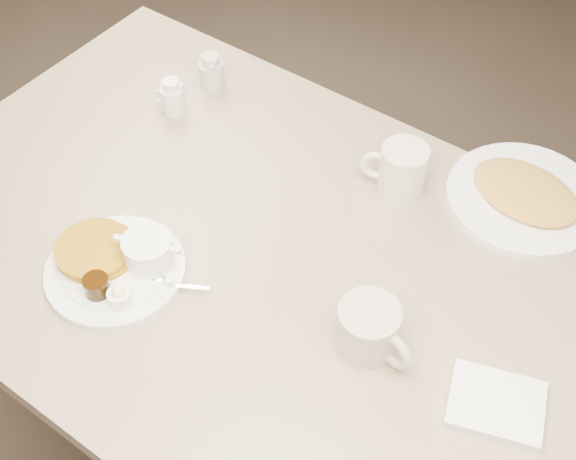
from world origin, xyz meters
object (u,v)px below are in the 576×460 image
Objects in this scene: creamer_left at (172,98)px; creamer_right at (212,72)px; diner_table at (282,317)px; coffee_mug_near at (370,329)px; hash_plate at (524,196)px; coffee_mug_far at (401,169)px; main_plate at (118,263)px.

creamer_left is 1.00× the size of creamer_right.
diner_table is 0.56m from creamer_right.
diner_table is at bearing 165.41° from coffee_mug_near.
diner_table is 4.49× the size of hash_plate.
coffee_mug_far reaches higher than creamer_left.
coffee_mug_near reaches higher than main_plate.
coffee_mug_far is (0.07, 0.28, 0.22)m from diner_table.
diner_table is 0.51m from creamer_left.
coffee_mug_near is 0.45× the size of hash_plate.
creamer_right is (-0.49, 0.03, -0.01)m from coffee_mug_far.
hash_plate is at bearing 81.14° from coffee_mug_near.
creamer_right is 0.24× the size of hash_plate.
creamer_right is (0.01, 0.11, -0.00)m from creamer_left.
creamer_left is at bearing -96.49° from creamer_right.
coffee_mug_near is at bearing -67.35° from coffee_mug_far.
coffee_mug_near is at bearing -14.59° from diner_table.
main_plate is 2.14× the size of coffee_mug_near.
main_plate reaches higher than diner_table.
creamer_right is at bearing 149.67° from coffee_mug_near.
coffee_mug_far reaches higher than creamer_right.
hash_plate is (0.70, 0.08, -0.02)m from creamer_right.
coffee_mug_far is (-0.14, 0.34, 0.00)m from coffee_mug_near.
main_plate is 0.43m from creamer_left.
hash_plate is (0.07, 0.45, -0.03)m from coffee_mug_near.
diner_table is 0.52m from hash_plate.
coffee_mug_far is at bearing 75.18° from diner_table.
hash_plate is at bearing 15.07° from creamer_left.
coffee_mug_far reaches higher than diner_table.
coffee_mug_far is 0.24m from hash_plate.
diner_table is at bearing 39.30° from main_plate.
creamer_right reaches higher than diner_table.
main_plate is 0.45m from coffee_mug_near.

